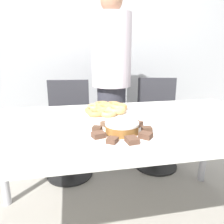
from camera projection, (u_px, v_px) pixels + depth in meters
name	position (u px, v px, depth m)	size (l,w,h in m)	color
wall_back	(94.00, 40.00, 2.64)	(8.00, 0.05, 2.60)	#A8AAAD
table	(126.00, 134.00, 1.32)	(1.82, 0.94, 0.77)	silver
person_standing	(111.00, 80.00, 2.13)	(0.38, 0.38, 1.70)	#383842
office_chair_left	(69.00, 131.00, 2.09)	(0.49, 0.49, 0.90)	black
office_chair_right	(157.00, 125.00, 2.25)	(0.54, 0.54, 0.90)	black
plate_cake	(122.00, 134.00, 1.10)	(0.35, 0.35, 0.01)	white
plate_donuts	(105.00, 112.00, 1.50)	(0.40, 0.40, 0.01)	white
frosted_cake	(122.00, 127.00, 1.09)	(0.17, 0.17, 0.06)	#9E662D
lamington_0	(132.00, 140.00, 0.97)	(0.06, 0.07, 0.02)	brown
lamington_1	(146.00, 135.00, 1.03)	(0.08, 0.08, 0.03)	brown
lamington_2	(147.00, 129.00, 1.11)	(0.05, 0.04, 0.02)	#513828
lamington_3	(137.00, 124.00, 1.18)	(0.07, 0.07, 0.03)	brown
lamington_4	(122.00, 122.00, 1.22)	(0.05, 0.06, 0.02)	#513828
lamington_5	(107.00, 124.00, 1.19)	(0.07, 0.07, 0.02)	brown
lamington_6	(97.00, 129.00, 1.12)	(0.06, 0.05, 0.02)	#513828
lamington_7	(98.00, 135.00, 1.03)	(0.07, 0.06, 0.03)	brown
lamington_8	(112.00, 140.00, 0.98)	(0.06, 0.07, 0.02)	brown
donut_0	(105.00, 108.00, 1.49)	(0.13, 0.13, 0.04)	#D18E4C
donut_1	(119.00, 107.00, 1.52)	(0.12, 0.12, 0.04)	#D18E4C
donut_2	(113.00, 105.00, 1.58)	(0.11, 0.11, 0.04)	#C68447
donut_3	(102.00, 105.00, 1.59)	(0.11, 0.11, 0.04)	#C68447
donut_4	(95.00, 107.00, 1.53)	(0.11, 0.11, 0.03)	#E5AD66
donut_5	(93.00, 110.00, 1.46)	(0.12, 0.12, 0.03)	#C68447
donut_6	(96.00, 113.00, 1.39)	(0.11, 0.11, 0.03)	#D18E4C
donut_7	(108.00, 113.00, 1.38)	(0.11, 0.11, 0.03)	#E5AD66
donut_8	(116.00, 110.00, 1.44)	(0.13, 0.13, 0.04)	#E5AD66
napkin	(207.00, 114.00, 1.45)	(0.13, 0.12, 0.01)	white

